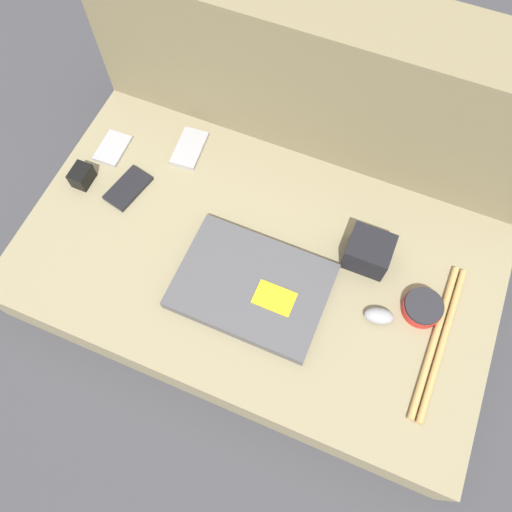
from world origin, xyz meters
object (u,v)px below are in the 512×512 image
speaker_puck (423,308)px  phone_silver (190,148)px  laptop (252,286)px  phone_black (128,188)px  phone_small (113,148)px  computer_mouse (379,316)px  camera_pouch (368,252)px  charger_brick (82,176)px

speaker_puck → phone_silver: bearing=163.7°
laptop → phone_black: bearing=162.5°
laptop → phone_silver: (-0.30, 0.30, -0.01)m
phone_small → speaker_puck: bearing=-9.8°
computer_mouse → camera_pouch: bearing=104.3°
phone_silver → phone_small: size_ratio=1.22×
charger_brick → speaker_puck: bearing=-0.5°
phone_black → phone_small: (-0.10, 0.09, -0.00)m
phone_silver → laptop: bearing=-49.5°
computer_mouse → phone_black: size_ratio=0.56×
laptop → phone_small: size_ratio=3.36×
laptop → phone_black: 0.42m
phone_silver → camera_pouch: bearing=-18.4°
phone_small → camera_pouch: size_ratio=1.01×
laptop → charger_brick: size_ratio=5.96×
speaker_puck → phone_silver: size_ratio=0.73×
speaker_puck → phone_black: 0.77m
phone_silver → charger_brick: charger_brick is taller
laptop → phone_silver: bearing=136.0°
laptop → phone_silver: 0.43m
phone_silver → phone_black: (-0.09, -0.17, -0.00)m
camera_pouch → charger_brick: (-0.73, -0.07, -0.02)m
phone_small → camera_pouch: 0.72m
phone_silver → phone_black: 0.19m
computer_mouse → phone_small: 0.80m
phone_small → camera_pouch: bearing=-5.6°
phone_small → charger_brick: bearing=-101.2°
computer_mouse → camera_pouch: camera_pouch is taller
computer_mouse → phone_silver: bearing=142.9°
charger_brick → computer_mouse: bearing=-4.5°
speaker_puck → phone_small: size_ratio=0.89×
speaker_puck → phone_black: size_ratio=0.70×
laptop → phone_small: laptop is taller
phone_small → charger_brick: 0.12m
speaker_puck → charger_brick: bearing=179.5°
phone_small → camera_pouch: (0.71, -0.05, 0.03)m
speaker_puck → camera_pouch: 0.17m
phone_black → camera_pouch: bearing=17.1°
phone_black → computer_mouse: bearing=5.7°
phone_black → charger_brick: charger_brick is taller
laptop → phone_silver: size_ratio=2.76×
computer_mouse → speaker_puck: speaker_puck is taller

